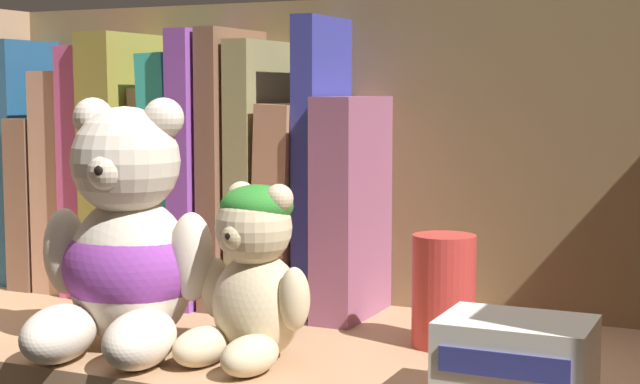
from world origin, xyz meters
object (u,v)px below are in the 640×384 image
object	(u,v)px
book_2	(85,179)
book_12	(361,205)
book_6	(193,176)
book_9	(267,173)
book_8	(243,167)
book_11	(328,165)
book_0	(35,161)
book_1	(59,199)
book_5	(169,191)
book_4	(141,164)
book_3	(112,168)
teddy_bear_larger	(127,251)
small_product_box	(516,362)
book_7	(219,166)
book_10	(298,205)
teddy_bear_smaller	(252,277)
pillar_candle	(444,291)

from	to	relation	value
book_2	book_12	xyz separation A→B (cm)	(28.87, -0.00, -1.13)
book_6	book_9	xyz separation A→B (cm)	(7.69, 0.00, 0.52)
book_8	book_11	distance (cm)	8.38
book_0	book_2	bearing A→B (deg)	0.00
book_12	book_2	bearing A→B (deg)	180.00
book_12	book_1	bearing A→B (deg)	180.00
book_5	book_1	bearing A→B (deg)	-180.00
book_4	book_9	bearing A→B (deg)	0.00
book_9	book_2	bearing A→B (deg)	180.00
book_1	book_4	xyz separation A→B (cm)	(9.84, 0.00, 3.84)
book_3	book_6	xyz separation A→B (cm)	(9.05, -0.00, -0.39)
book_4	book_11	world-z (taller)	book_11
book_1	book_8	bearing A→B (deg)	0.00
book_8	book_12	bearing A→B (deg)	0.00
book_8	teddy_bear_larger	distance (cm)	18.91
teddy_bear_larger	small_product_box	bearing A→B (deg)	-2.41
book_2	small_product_box	xyz separation A→B (cm)	(46.75, -19.49, -7.65)
book_0	book_9	bearing A→B (deg)	0.00
book_7	book_9	world-z (taller)	book_7
book_4	book_10	world-z (taller)	book_4
book_3	teddy_bear_larger	bearing A→B (deg)	-51.17
book_1	book_4	distance (cm)	10.57
book_9	book_11	distance (cm)	5.95
book_1	book_9	size ratio (longest dim) A/B	0.70
book_6	book_7	size ratio (longest dim) A/B	0.92
book_12	teddy_bear_larger	bearing A→B (deg)	-120.96
book_1	book_7	world-z (taller)	book_7
book_3	teddy_bear_smaller	bearing A→B (deg)	-35.36
book_10	small_product_box	distance (cm)	31.37
book_9	book_11	xyz separation A→B (cm)	(5.88, 0.00, 0.93)
pillar_candle	small_product_box	world-z (taller)	pillar_candle
book_6	teddy_bear_larger	world-z (taller)	book_6
book_10	pillar_candle	world-z (taller)	book_10
book_3	book_9	xyz separation A→B (cm)	(16.74, -0.00, 0.13)
book_9	book_8	bearing A→B (deg)	-180.00
teddy_bear_larger	book_5	bearing A→B (deg)	114.40
book_2	book_6	size ratio (longest dim) A/B	0.94
book_1	book_2	size ratio (longest dim) A/B	0.79
book_4	small_product_box	distance (cm)	45.62
book_3	pillar_candle	size ratio (longest dim) A/B	2.75
book_2	book_9	world-z (taller)	book_9
book_7	teddy_bear_larger	world-z (taller)	book_7
book_6	pillar_candle	distance (cm)	28.61
book_5	book_9	xyz separation A→B (cm)	(10.32, 0.00, 2.02)
book_1	teddy_bear_larger	size ratio (longest dim) A/B	0.89
book_10	small_product_box	world-z (taller)	book_10
book_10	teddy_bear_smaller	xyz separation A→B (cm)	(4.85, -17.47, -2.92)
book_4	book_10	distance (cm)	16.70
book_2	book_6	xyz separation A→B (cm)	(12.24, 0.00, 0.71)
book_1	pillar_candle	bearing A→B (deg)	-11.10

